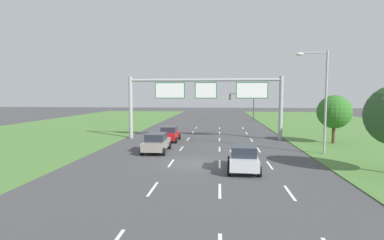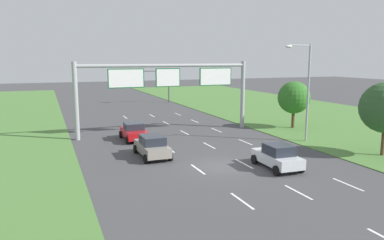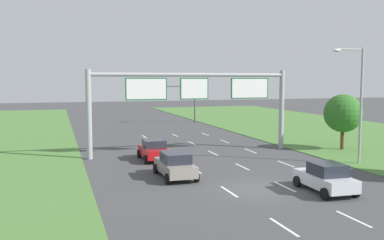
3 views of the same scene
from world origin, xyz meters
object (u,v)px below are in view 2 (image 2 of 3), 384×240
at_px(car_lead_silver, 277,156).
at_px(street_lamp, 305,84).
at_px(traffic_light_mast, 157,80).
at_px(car_near_red, 134,132).
at_px(sign_gantry, 168,83).
at_px(car_mid_lane, 152,146).
at_px(roadside_tree_mid, 294,98).

height_order(car_lead_silver, street_lamp, street_lamp).
bearing_deg(street_lamp, traffic_light_mast, 96.42).
height_order(car_near_red, sign_gantry, sign_gantry).
height_order(car_near_red, traffic_light_mast, traffic_light_mast).
height_order(car_lead_silver, car_mid_lane, car_lead_silver).
height_order(car_near_red, car_lead_silver, car_lead_silver).
bearing_deg(street_lamp, car_lead_silver, -137.95).
bearing_deg(car_lead_silver, street_lamp, 44.15).
relative_size(car_mid_lane, traffic_light_mast, 0.75).
height_order(traffic_light_mast, street_lamp, street_lamp).
distance_m(car_near_red, car_lead_silver, 14.01).
relative_size(sign_gantry, street_lamp, 2.03).
distance_m(car_lead_silver, street_lamp, 10.01).
xyz_separation_m(car_near_red, car_mid_lane, (-0.05, -6.29, 0.05)).
xyz_separation_m(car_lead_silver, roadside_tree_mid, (9.93, 11.78, 2.42)).
xyz_separation_m(car_mid_lane, roadside_tree_mid, (16.91, 5.90, 2.41)).
bearing_deg(sign_gantry, traffic_light_mast, 76.07).
distance_m(car_lead_silver, roadside_tree_mid, 15.60).
bearing_deg(street_lamp, roadside_tree_mid, 60.77).
relative_size(street_lamp, roadside_tree_mid, 1.72).
height_order(car_lead_silver, sign_gantry, sign_gantry).
relative_size(car_near_red, car_mid_lane, 0.92).
bearing_deg(car_near_red, car_lead_silver, -60.42).
xyz_separation_m(sign_gantry, roadside_tree_mid, (13.00, -2.28, -1.70)).
bearing_deg(roadside_tree_mid, car_near_red, 178.67).
bearing_deg(traffic_light_mast, sign_gantry, -103.93).
distance_m(car_near_red, sign_gantry, 5.98).
distance_m(traffic_light_mast, roadside_tree_mid, 27.84).
distance_m(car_near_red, street_lamp, 15.57).
bearing_deg(car_near_red, car_mid_lane, -90.56).
xyz_separation_m(car_near_red, roadside_tree_mid, (16.86, -0.39, 2.46)).
xyz_separation_m(sign_gantry, traffic_light_mast, (6.12, 24.69, -1.08)).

